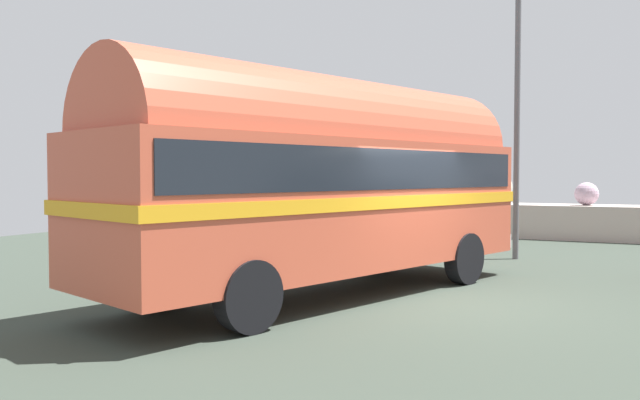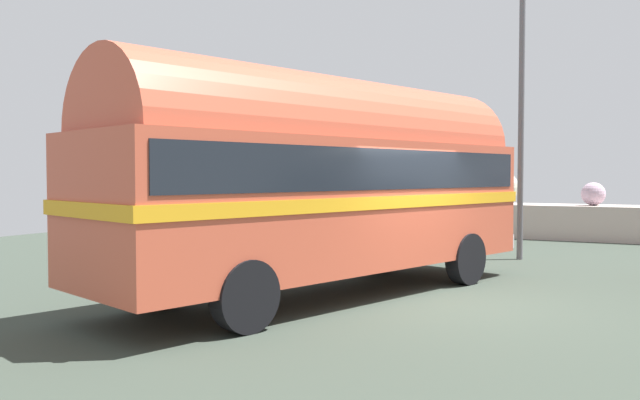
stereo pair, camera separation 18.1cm
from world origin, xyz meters
The scene contains 4 objects.
ground centered at (0.00, 0.00, 0.01)m, with size 32.00×26.00×0.02m.
breakwater centered at (0.05, 11.83, 0.80)m, with size 31.36×2.31×2.50m.
vintage_coach centered at (-1.89, -0.34, 2.05)m, with size 5.00×8.90×3.70m.
lamp_post centered at (0.35, 5.81, 3.72)m, with size 0.94×0.74×6.63m.
Camera 2 is at (2.89, -10.07, 2.07)m, focal length 36.01 mm.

